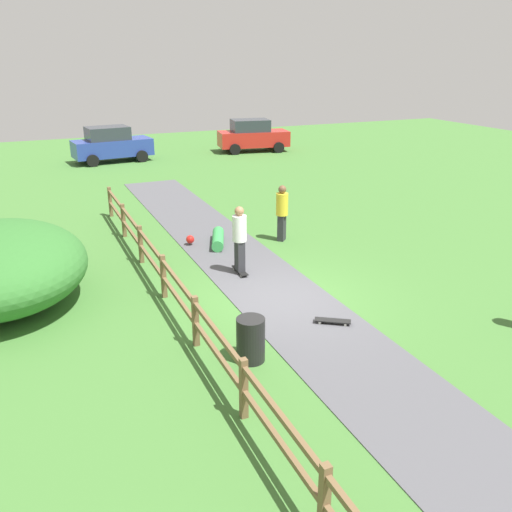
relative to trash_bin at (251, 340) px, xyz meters
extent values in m
plane|color=#427533|center=(1.80, 2.27, -0.45)|extent=(60.00, 60.00, 0.00)
cube|color=#515156|center=(1.80, 2.27, -0.44)|extent=(2.40, 28.00, 0.02)
cube|color=brown|center=(-0.80, -4.16, 0.10)|extent=(0.12, 0.12, 1.10)
cube|color=brown|center=(-0.80, -1.59, 0.10)|extent=(0.12, 0.12, 1.10)
cube|color=brown|center=(-0.80, 0.98, 0.10)|extent=(0.12, 0.12, 1.10)
cube|color=brown|center=(-0.80, 3.55, 0.10)|extent=(0.12, 0.12, 1.10)
cube|color=brown|center=(-0.80, 6.12, 0.10)|extent=(0.12, 0.12, 1.10)
cube|color=brown|center=(-0.80, 8.69, 0.10)|extent=(0.12, 0.12, 1.10)
cube|color=brown|center=(-0.80, 11.27, 0.10)|extent=(0.12, 0.12, 1.10)
cube|color=brown|center=(-0.80, 2.27, 0.05)|extent=(0.08, 18.00, 0.09)
cube|color=brown|center=(-0.80, 2.27, 0.50)|extent=(0.08, 18.00, 0.09)
cylinder|color=black|center=(0.00, 0.00, 0.00)|extent=(0.56, 0.56, 0.90)
cube|color=black|center=(1.47, 4.21, -0.36)|extent=(0.22, 0.80, 0.02)
cylinder|color=silver|center=(1.40, 4.49, -0.40)|extent=(0.03, 0.06, 0.06)
cylinder|color=silver|center=(1.55, 4.49, -0.40)|extent=(0.03, 0.06, 0.06)
cylinder|color=silver|center=(1.39, 3.93, -0.40)|extent=(0.03, 0.06, 0.06)
cylinder|color=silver|center=(1.54, 3.93, -0.40)|extent=(0.03, 0.06, 0.06)
cube|color=#2D2D33|center=(1.47, 4.21, 0.07)|extent=(0.21, 0.32, 0.84)
cylinder|color=white|center=(1.47, 4.21, 0.84)|extent=(0.39, 0.39, 0.70)
sphere|color=#9E704C|center=(1.47, 4.21, 1.32)|extent=(0.25, 0.25, 0.25)
cylinder|color=green|center=(1.72, 6.67, -0.25)|extent=(0.87, 1.53, 0.36)
sphere|color=red|center=(0.91, 6.97, -0.25)|extent=(0.26, 0.26, 0.26)
cube|color=black|center=(2.25, 0.64, -0.36)|extent=(0.78, 0.61, 0.02)
cylinder|color=silver|center=(1.98, 0.74, -0.40)|extent=(0.07, 0.06, 0.06)
cylinder|color=silver|center=(2.06, 0.86, -0.40)|extent=(0.07, 0.06, 0.06)
cylinder|color=silver|center=(2.44, 0.43, -0.40)|extent=(0.07, 0.06, 0.06)
cylinder|color=silver|center=(2.53, 0.55, -0.40)|extent=(0.07, 0.06, 0.06)
cube|color=#2D2D33|center=(3.75, 6.29, -0.03)|extent=(0.37, 0.37, 0.84)
cylinder|color=yellow|center=(3.75, 6.29, 0.75)|extent=(0.54, 0.54, 0.70)
sphere|color=brown|center=(3.75, 6.29, 1.22)|extent=(0.25, 0.25, 0.25)
cube|color=#283D99|center=(1.15, 22.15, 0.32)|extent=(4.36, 2.14, 0.90)
cube|color=#2D333D|center=(0.95, 22.13, 1.12)|extent=(2.35, 1.78, 0.70)
cylinder|color=black|center=(2.40, 23.17, -0.13)|extent=(0.66, 0.31, 0.64)
cylinder|color=black|center=(2.58, 21.42, -0.13)|extent=(0.66, 0.31, 0.64)
cylinder|color=black|center=(-0.29, 22.88, -0.13)|extent=(0.66, 0.31, 0.64)
cylinder|color=black|center=(-0.10, 21.13, -0.13)|extent=(0.66, 0.31, 0.64)
cube|color=red|center=(9.61, 22.15, 0.32)|extent=(4.42, 2.34, 0.90)
cube|color=#2D333D|center=(9.41, 22.18, 1.12)|extent=(2.42, 1.89, 0.70)
cylinder|color=black|center=(11.08, 22.81, -0.13)|extent=(0.67, 0.34, 0.64)
cylinder|color=black|center=(10.81, 21.07, -0.13)|extent=(0.67, 0.34, 0.64)
cylinder|color=black|center=(8.42, 23.24, -0.13)|extent=(0.67, 0.34, 0.64)
cylinder|color=black|center=(8.14, 21.50, -0.13)|extent=(0.67, 0.34, 0.64)
camera|label=1|loc=(-3.60, -8.50, 5.19)|focal=37.97mm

